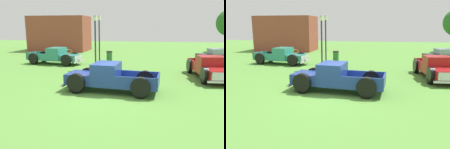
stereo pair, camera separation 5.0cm
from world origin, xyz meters
TOP-DOWN VIEW (x-y plane):
  - ground_plane at (0.00, 0.00)m, footprint 80.00×80.00m
  - pickup_truck_foreground at (-0.11, 0.90)m, footprint 5.03×2.32m
  - pickup_truck_behind_left at (6.03, 4.57)m, footprint 2.28×5.01m
  - pickup_truck_behind_right at (-5.98, 8.54)m, footprint 5.02×2.45m
  - sedan_distant_a at (8.57, 11.56)m, footprint 4.20×2.35m
  - lamp_post_near at (-2.08, 6.87)m, footprint 0.36×0.36m
  - lamp_post_far at (-2.33, 9.42)m, footprint 0.36×0.36m
  - picnic_table at (-7.36, 13.06)m, footprint 2.11×2.26m
  - trash_can at (-1.76, 11.31)m, footprint 0.59×0.59m
  - brick_pavilion at (-10.16, 19.64)m, footprint 7.73×4.47m

SIDE VIEW (x-z plane):
  - ground_plane at x=0.00m, z-range 0.00..0.00m
  - trash_can at x=-1.76m, z-range 0.00..0.95m
  - picnic_table at x=-7.36m, z-range 0.10..0.88m
  - sedan_distant_a at x=8.57m, z-range 0.03..1.36m
  - pickup_truck_behind_right at x=-5.98m, z-range -0.03..1.44m
  - pickup_truck_behind_left at x=6.03m, z-range -0.03..1.45m
  - pickup_truck_foreground at x=-0.11m, z-range -0.03..1.46m
  - lamp_post_near at x=-2.08m, z-range 0.10..4.27m
  - lamp_post_far at x=-2.33m, z-range 0.10..4.39m
  - brick_pavilion at x=-10.16m, z-range 0.00..4.67m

